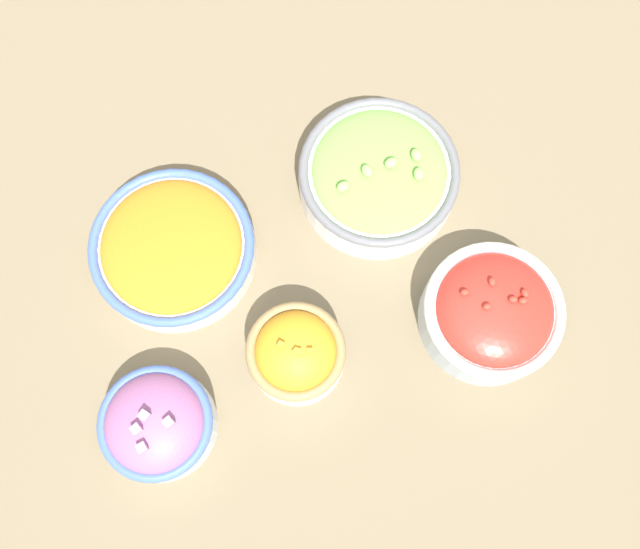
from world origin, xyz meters
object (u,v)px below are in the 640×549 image
Objects in this scene: bowl_lettuce at (378,176)px; bowl_squash at (296,353)px; bowl_carrots at (173,248)px; bowl_cherry_tomatoes at (492,312)px; bowl_red_onion at (157,423)px.

bowl_lettuce is 1.74× the size of bowl_squash.
bowl_lettuce reaches higher than bowl_carrots.
bowl_lettuce is 1.22× the size of bowl_cherry_tomatoes.
bowl_squash reaches higher than bowl_carrots.
bowl_squash is 0.20m from bowl_carrots.
bowl_red_onion is 0.40m from bowl_cherry_tomatoes.
bowl_cherry_tomatoes is at bearing -16.26° from bowl_carrots.
bowl_cherry_tomatoes is (0.23, 0.03, -0.00)m from bowl_squash.
bowl_squash is 0.23m from bowl_cherry_tomatoes.
bowl_carrots is at bearing 135.29° from bowl_squash.
bowl_squash is at bearing -44.71° from bowl_carrots.
bowl_red_onion is (-0.16, -0.07, -0.01)m from bowl_squash.
bowl_lettuce is 0.99× the size of bowl_carrots.
bowl_carrots is 0.21m from bowl_red_onion.
bowl_lettuce is 0.39m from bowl_red_onion.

